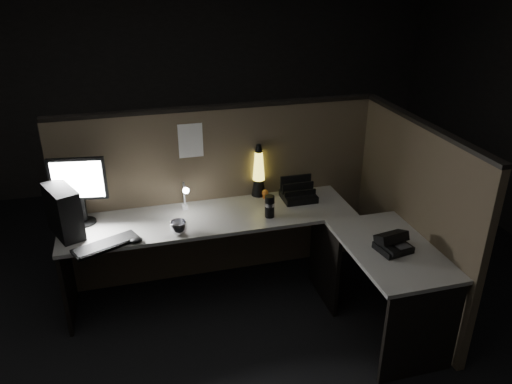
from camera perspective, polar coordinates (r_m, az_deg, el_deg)
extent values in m
plane|color=black|center=(3.92, -0.95, -16.03)|extent=(6.00, 6.00, 0.00)
plane|color=#282623|center=(6.03, -8.28, 13.13)|extent=(6.00, 0.00, 6.00)
cube|color=brown|center=(4.27, -4.10, -0.28)|extent=(2.66, 0.06, 1.50)
cube|color=brown|center=(4.03, 17.26, -3.04)|extent=(0.06, 1.66, 1.50)
cube|color=#ADABA3|center=(3.97, -5.26, -2.96)|extent=(2.30, 0.60, 0.03)
cube|color=#ADABA3|center=(3.67, 15.18, -6.34)|extent=(0.60, 1.00, 0.03)
cube|color=black|center=(4.16, -20.76, -9.15)|extent=(0.03, 0.55, 0.70)
cube|color=black|center=(3.56, 18.35, -15.20)|extent=(0.55, 0.03, 0.70)
cube|color=black|center=(4.12, 7.80, -7.83)|extent=(0.03, 0.55, 0.70)
cube|color=black|center=(3.87, -21.15, -2.10)|extent=(0.29, 0.39, 0.37)
cylinder|color=black|center=(4.07, -19.00, -3.26)|extent=(0.18, 0.18, 0.01)
cube|color=black|center=(4.04, -19.20, -1.81)|extent=(0.05, 0.05, 0.20)
cube|color=black|center=(3.93, -19.71, 1.41)|extent=(0.41, 0.09, 0.33)
cube|color=white|center=(3.91, -19.72, 1.30)|extent=(0.36, 0.06, 0.28)
cube|color=black|center=(3.70, -16.76, -5.83)|extent=(0.49, 0.33, 0.02)
ellipsoid|color=black|center=(3.69, -13.52, -5.38)|extent=(0.10, 0.08, 0.04)
cube|color=silver|center=(4.10, -8.12, -1.69)|extent=(0.04, 0.06, 0.03)
cylinder|color=silver|center=(4.05, -8.21, -0.21)|extent=(0.01, 0.01, 0.20)
cylinder|color=silver|center=(3.94, -8.17, 0.70)|extent=(0.01, 0.13, 0.01)
sphere|color=white|center=(3.88, -8.01, 0.17)|extent=(0.05, 0.05, 0.05)
cube|color=black|center=(4.22, 4.87, -0.49)|extent=(0.27, 0.24, 0.05)
cube|color=black|center=(4.17, 5.07, -0.17)|extent=(0.27, 0.02, 0.10)
cube|color=black|center=(4.26, 4.55, 1.03)|extent=(0.27, 0.02, 0.19)
cone|color=black|center=(4.27, 0.31, 0.57)|extent=(0.12, 0.12, 0.15)
cone|color=gold|center=(4.19, 0.31, 3.01)|extent=(0.10, 0.10, 0.25)
sphere|color=#953B15|center=(4.22, 0.31, 2.03)|extent=(0.05, 0.05, 0.05)
sphere|color=#953B15|center=(4.19, 0.31, 3.16)|extent=(0.04, 0.04, 0.04)
cone|color=black|center=(4.13, 0.32, 5.03)|extent=(0.06, 0.06, 0.07)
cylinder|color=black|center=(3.90, 1.57, -1.66)|extent=(0.08, 0.08, 0.18)
imported|color=silver|center=(3.72, -8.84, -4.07)|extent=(0.17, 0.17, 0.10)
sphere|color=orange|center=(4.22, 1.05, -0.09)|extent=(0.06, 0.06, 0.06)
cube|color=white|center=(4.01, -7.48, 5.83)|extent=(0.20, 0.00, 0.28)
cube|color=black|center=(3.62, 15.40, -6.13)|extent=(0.25, 0.23, 0.05)
cube|color=black|center=(3.62, 15.21, -5.05)|extent=(0.24, 0.17, 0.10)
cube|color=black|center=(3.54, 14.88, -6.28)|extent=(0.07, 0.17, 0.03)
cube|color=#3F3F42|center=(3.61, 16.33, -5.86)|extent=(0.11, 0.11, 0.00)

